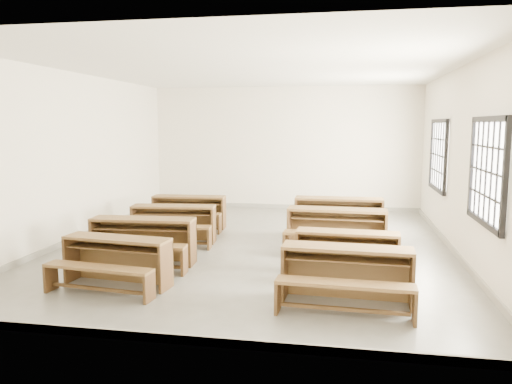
% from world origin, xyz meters
% --- Properties ---
extents(room, '(8.50, 8.50, 3.20)m').
position_xyz_m(room, '(0.09, 0.00, 2.14)').
color(room, slate).
rests_on(room, ground).
extents(desk_set_0, '(1.60, 0.95, 0.68)m').
position_xyz_m(desk_set_0, '(-1.49, -2.64, 0.40)').
color(desk_set_0, brown).
rests_on(desk_set_0, ground).
extents(desk_set_1, '(1.70, 0.95, 0.74)m').
position_xyz_m(desk_set_1, '(-1.57, -1.54, 0.43)').
color(desk_set_1, brown).
rests_on(desk_set_1, ground).
extents(desk_set_2, '(1.64, 0.97, 0.71)m').
position_xyz_m(desk_set_2, '(-1.58, -0.04, 0.41)').
color(desk_set_2, brown).
rests_on(desk_set_2, ground).
extents(desk_set_3, '(1.60, 0.90, 0.70)m').
position_xyz_m(desk_set_3, '(-1.70, 1.28, 0.41)').
color(desk_set_3, brown).
rests_on(desk_set_3, ground).
extents(desk_set_4, '(1.64, 0.91, 0.72)m').
position_xyz_m(desk_set_4, '(1.64, -2.79, 0.42)').
color(desk_set_4, brown).
rests_on(desk_set_4, ground).
extents(desk_set_5, '(1.53, 0.85, 0.67)m').
position_xyz_m(desk_set_5, '(1.64, -1.64, 0.39)').
color(desk_set_5, brown).
rests_on(desk_set_5, ground).
extents(desk_set_6, '(1.74, 0.94, 0.77)m').
position_xyz_m(desk_set_6, '(1.47, -0.24, 0.45)').
color(desk_set_6, brown).
rests_on(desk_set_6, ground).
extents(desk_set_7, '(1.73, 0.90, 0.78)m').
position_xyz_m(desk_set_7, '(1.48, 1.01, 0.45)').
color(desk_set_7, brown).
rests_on(desk_set_7, ground).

